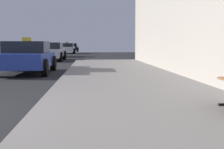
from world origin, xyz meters
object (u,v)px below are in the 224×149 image
object	(u,v)px
car_white	(67,48)
car_black	(72,47)
car_blue	(26,57)
car_silver	(50,51)
car_yellow	(53,50)

from	to	relation	value
car_white	car_black	xyz separation A→B (m)	(0.03, 9.10, 0.00)
car_blue	car_silver	bearing A→B (deg)	-88.04
car_blue	car_white	bearing A→B (deg)	-89.17
car_blue	car_silver	distance (m)	9.81
car_black	car_blue	bearing A→B (deg)	90.56
car_black	car_yellow	bearing A→B (deg)	88.27
car_blue	car_yellow	bearing A→B (deg)	-86.82
car_blue	car_silver	size ratio (longest dim) A/B	0.88
car_silver	car_black	size ratio (longest dim) A/B	1.07
car_blue	car_yellow	xyz separation A→B (m)	(-0.91, 16.41, 0.00)
car_white	car_black	distance (m)	9.10
car_yellow	car_white	size ratio (longest dim) A/B	1.06
car_silver	car_white	bearing A→B (deg)	-89.86
car_silver	car_black	distance (m)	25.37
car_yellow	car_white	bearing A→B (deg)	-93.16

